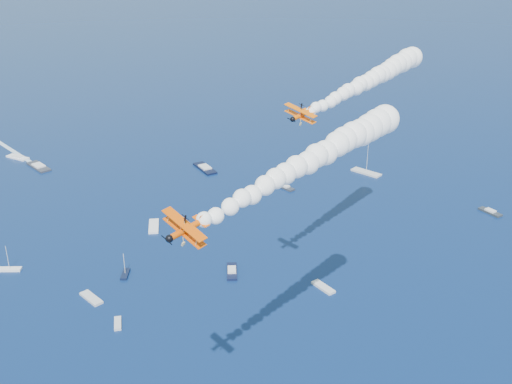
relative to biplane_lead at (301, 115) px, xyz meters
name	(u,v)px	position (x,y,z in m)	size (l,w,h in m)	color
biplane_lead	(301,115)	(0.00, 0.00, 0.00)	(6.72, 7.54, 4.54)	#FF6405
biplane_trail	(186,230)	(-33.87, -41.35, -0.54)	(6.65, 7.46, 4.49)	#E85104
smoke_trail_lead	(366,81)	(22.44, 13.90, 1.98)	(45.27, 30.13, 9.44)	white
smoke_trail_trail	(308,162)	(-10.82, -28.48, 1.44)	(46.35, 28.29, 9.44)	white
spectator_boats	(154,221)	(-20.76, 77.10, -58.02)	(219.09, 166.37, 0.70)	silver
boat_wakes	(136,198)	(-23.64, 98.65, -58.34)	(208.44, 220.64, 0.04)	white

